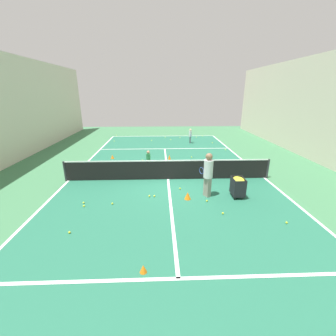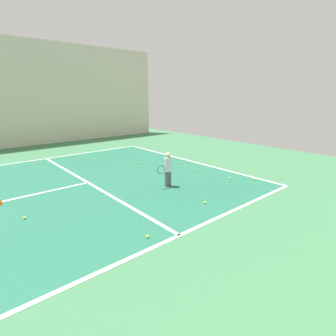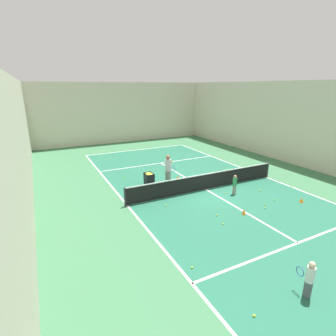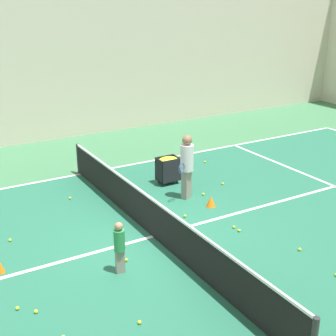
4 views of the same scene
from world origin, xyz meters
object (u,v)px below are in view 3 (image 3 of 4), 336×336
player_near_baseline (309,277)px  training_cone_0 (178,178)px  coach_at_net (168,167)px  ball_cart (149,177)px  child_midcourt (235,183)px  tennis_net (206,181)px  training_cone_1 (171,161)px

player_near_baseline → training_cone_0: player_near_baseline is taller
coach_at_net → ball_cart: 1.28m
coach_at_net → child_midcourt: bearing=11.6°
tennis_net → training_cone_1: tennis_net is taller
player_near_baseline → training_cone_1: player_near_baseline is taller
training_cone_1 → coach_at_net: bearing=-120.1°
tennis_net → coach_at_net: coach_at_net is taller
coach_at_net → training_cone_0: (0.80, 0.25, -0.87)m
player_near_baseline → ball_cart: (-0.58, 9.87, -0.10)m
tennis_net → training_cone_1: bearing=82.2°
child_midcourt → player_near_baseline: bearing=160.1°
coach_at_net → ball_cart: coach_at_net is taller
tennis_net → ball_cart: 3.33m
coach_at_net → ball_cart: bearing=-122.3°
child_midcourt → training_cone_0: child_midcourt is taller
child_midcourt → ball_cart: bearing=53.5°
training_cone_0 → player_near_baseline: bearing=-98.1°
training_cone_0 → training_cone_1: size_ratio=1.43×
ball_cart → training_cone_1: size_ratio=4.04×
ball_cart → training_cone_1: ball_cart is taller
player_near_baseline → child_midcourt: size_ratio=1.05×
coach_at_net → training_cone_0: coach_at_net is taller
training_cone_0 → training_cone_1: (1.48, 3.69, -0.04)m
tennis_net → player_near_baseline: size_ratio=8.36×
player_near_baseline → coach_at_net: size_ratio=0.65×
ball_cart → training_cone_0: bearing=3.8°
child_midcourt → training_cone_0: (-1.66, 3.37, -0.48)m
player_near_baseline → tennis_net: bearing=-6.1°
tennis_net → coach_at_net: size_ratio=5.44×
tennis_net → training_cone_0: (-0.69, 2.11, -0.35)m
player_near_baseline → coach_at_net: coach_at_net is taller
tennis_net → training_cone_0: bearing=108.0°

